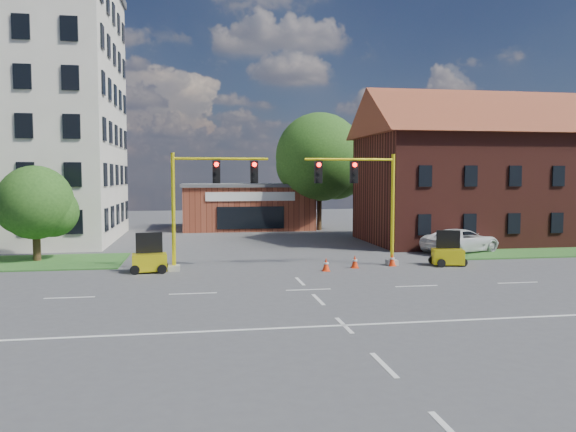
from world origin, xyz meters
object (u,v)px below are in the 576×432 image
(signal_mast_west, at_px, (205,196))
(signal_mast_east, at_px, (364,195))
(trailer_west, at_px, (149,260))
(trailer_east, at_px, (448,255))
(pickup_white, at_px, (461,241))

(signal_mast_west, distance_m, signal_mast_east, 8.71)
(trailer_west, height_order, trailer_east, trailer_west)
(signal_mast_west, height_order, signal_mast_east, same)
(signal_mast_east, bearing_deg, signal_mast_west, 180.00)
(signal_mast_west, height_order, trailer_west, signal_mast_west)
(signal_mast_east, bearing_deg, trailer_east, -7.69)
(signal_mast_west, bearing_deg, trailer_west, -175.48)
(trailer_east, distance_m, pickup_white, 5.94)
(signal_mast_east, xyz_separation_m, trailer_east, (4.68, -0.63, -3.33))
(signal_mast_east, distance_m, pickup_white, 9.57)
(trailer_east, height_order, pickup_white, trailer_east)
(signal_mast_west, xyz_separation_m, signal_mast_east, (8.71, 0.00, 0.00))
(signal_mast_west, distance_m, trailer_west, 4.39)
(signal_mast_east, distance_m, trailer_east, 5.78)
(trailer_west, xyz_separation_m, trailer_east, (16.28, -0.40, -0.03))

